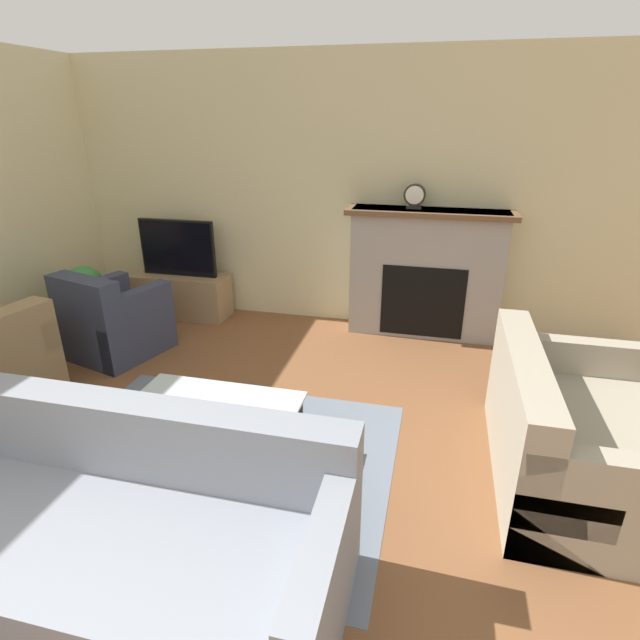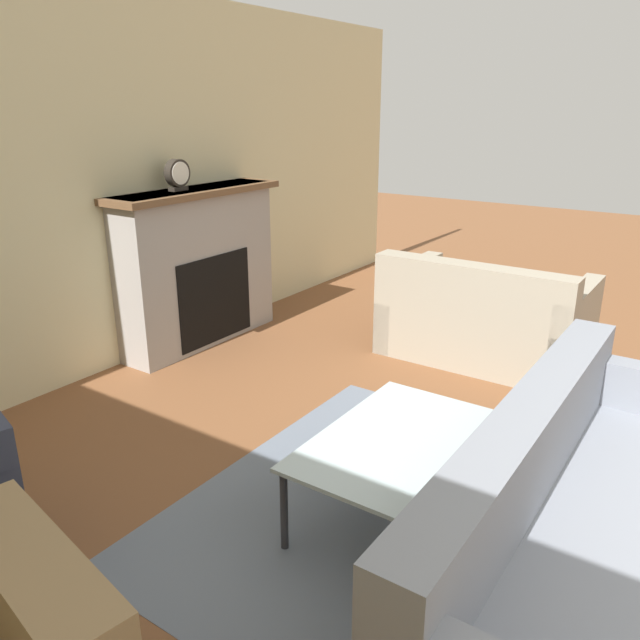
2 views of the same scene
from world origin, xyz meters
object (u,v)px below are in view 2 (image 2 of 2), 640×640
coffee_table (396,445)px  mantel_clock (177,174)px  couch_sectional (600,550)px  couch_loveseat (483,322)px

coffee_table → mantel_clock: size_ratio=4.57×
couch_sectional → couch_loveseat: 2.65m
coffee_table → mantel_clock: bearing=67.2°
coffee_table → couch_sectional: bearing=-96.2°
couch_sectional → mantel_clock: (1.14, 3.40, 1.11)m
couch_loveseat → coffee_table: bearing=99.9°
couch_sectional → coffee_table: (0.10, 0.94, 0.10)m
coffee_table → mantel_clock: mantel_clock is taller
couch_sectional → couch_loveseat: bearing=29.9°
couch_loveseat → coffee_table: size_ratio=1.38×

